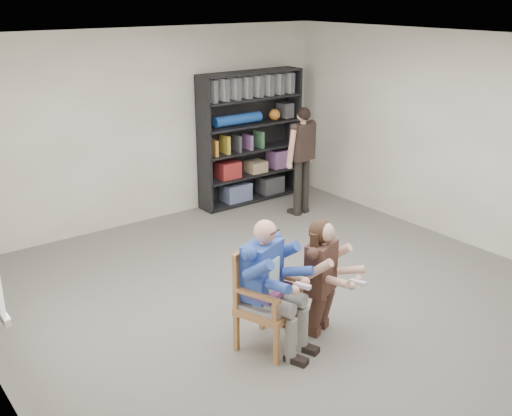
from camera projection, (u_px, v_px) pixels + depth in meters
room_shell at (308, 188)px, 6.01m from camera, size 6.00×7.00×2.80m
floor at (304, 310)px, 6.49m from camera, size 6.00×7.00×0.01m
armchair at (269, 299)px, 5.67m from camera, size 0.75×0.74×1.01m
seated_man at (269, 285)px, 5.62m from camera, size 0.81×0.94×1.32m
kneeling_woman at (323, 278)px, 5.88m from camera, size 0.76×0.94×1.20m
bookshelf at (251, 138)px, 9.56m from camera, size 1.80×0.38×2.10m
standing_man at (302, 162)px, 9.04m from camera, size 0.55×0.35×1.66m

